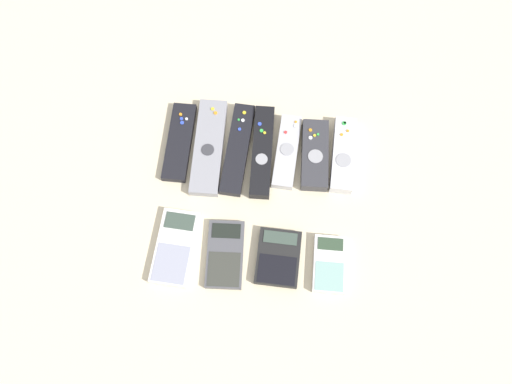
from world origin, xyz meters
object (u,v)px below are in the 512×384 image
at_px(remote_0, 179,142).
at_px(remote_5, 315,155).
at_px(remote_1, 209,147).
at_px(remote_2, 238,149).
at_px(calculator_2, 278,257).
at_px(remote_4, 287,151).
at_px(calculator_0, 175,247).
at_px(remote_6, 343,155).
at_px(remote_3, 262,152).
at_px(calculator_1, 225,254).
at_px(calculator_3, 329,264).

relative_size(remote_0, remote_5, 1.15).
bearing_deg(remote_1, remote_2, 0.40).
height_order(remote_2, calculator_2, remote_2).
bearing_deg(remote_4, calculator_0, -128.70).
height_order(remote_6, calculator_0, remote_6).
bearing_deg(remote_5, remote_3, 178.98).
xyz_separation_m(remote_2, remote_3, (0.05, -0.00, 0.00)).
bearing_deg(remote_4, calculator_1, -111.09).
height_order(calculator_0, calculator_3, same).
height_order(remote_3, calculator_2, remote_3).
xyz_separation_m(remote_1, remote_4, (0.17, 0.00, -0.00)).
xyz_separation_m(remote_0, remote_3, (0.18, -0.01, 0.00)).
bearing_deg(remote_1, remote_4, 0.50).
xyz_separation_m(remote_5, remote_6, (0.06, 0.01, -0.00)).
relative_size(remote_1, calculator_2, 1.91).
distance_m(remote_6, calculator_1, 0.33).
height_order(remote_1, calculator_0, remote_1).
bearing_deg(remote_4, remote_0, -177.23).
distance_m(calculator_0, calculator_3, 0.31).
bearing_deg(calculator_0, remote_4, 51.14).
height_order(remote_3, remote_5, remote_5).
bearing_deg(remote_3, remote_4, 5.07).
distance_m(remote_5, calculator_0, 0.35).
xyz_separation_m(remote_1, remote_5, (0.23, -0.00, 0.00)).
relative_size(remote_6, calculator_2, 1.47).
bearing_deg(remote_3, remote_1, 177.89).
height_order(remote_0, calculator_3, same).
bearing_deg(calculator_2, remote_6, 64.41).
relative_size(remote_5, calculator_1, 1.13).
xyz_separation_m(remote_2, remote_5, (0.16, -0.00, 0.00)).
xyz_separation_m(remote_3, calculator_2, (0.05, -0.22, -0.00)).
relative_size(calculator_1, calculator_2, 1.21).
xyz_separation_m(remote_0, remote_5, (0.29, -0.01, 0.01)).
xyz_separation_m(calculator_0, calculator_2, (0.21, -0.00, -0.00)).
xyz_separation_m(remote_6, calculator_0, (-0.33, -0.23, -0.00)).
bearing_deg(calculator_2, calculator_3, -0.45).
relative_size(remote_0, remote_1, 0.82).
xyz_separation_m(remote_5, calculator_2, (-0.06, -0.23, -0.01)).
bearing_deg(remote_6, calculator_1, -131.78).
relative_size(remote_3, calculator_3, 1.84).
xyz_separation_m(remote_4, calculator_3, (0.10, -0.23, -0.00)).
xyz_separation_m(remote_3, remote_4, (0.05, 0.01, -0.00)).
xyz_separation_m(remote_1, remote_3, (0.11, -0.00, 0.00)).
bearing_deg(remote_4, remote_3, -170.14).
bearing_deg(calculator_0, calculator_2, 2.64).
bearing_deg(remote_6, calculator_2, -115.33).
xyz_separation_m(remote_0, calculator_1, (0.12, -0.24, -0.00)).
height_order(remote_1, calculator_1, remote_1).
bearing_deg(calculator_0, calculator_1, 0.52).
bearing_deg(remote_3, calculator_2, -78.55).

